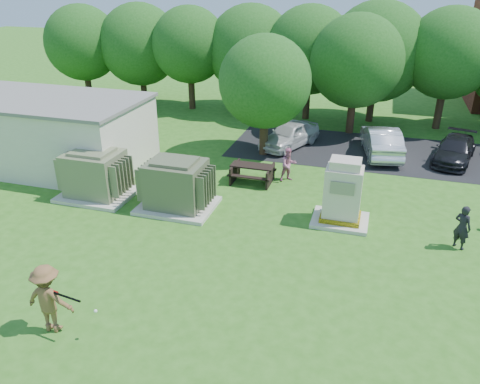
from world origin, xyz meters
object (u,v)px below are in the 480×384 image
(transformer_left, at_px, (95,175))
(generator_cabinet, at_px, (342,196))
(transformer_right, at_px, (177,186))
(car_white, at_px, (290,134))
(car_dark, at_px, (455,150))
(person_at_picnic, at_px, (289,165))
(person_by_generator, at_px, (462,227))
(car_silver_a, at_px, (381,141))
(batter, at_px, (49,299))
(picnic_table, at_px, (252,171))

(transformer_left, height_order, generator_cabinet, generator_cabinet)
(transformer_right, xyz_separation_m, car_white, (2.87, 8.51, -0.28))
(car_dark, bearing_deg, person_at_picnic, -132.89)
(person_by_generator, height_order, car_dark, person_by_generator)
(transformer_left, relative_size, car_silver_a, 0.66)
(transformer_left, bearing_deg, person_by_generator, 0.08)
(car_silver_a, relative_size, car_dark, 1.11)
(transformer_right, bearing_deg, person_at_picnic, 46.84)
(transformer_left, bearing_deg, car_dark, 30.54)
(batter, distance_m, person_at_picnic, 12.20)
(person_by_generator, distance_m, person_at_picnic, 7.90)
(person_at_picnic, bearing_deg, transformer_left, 172.01)
(generator_cabinet, distance_m, person_at_picnic, 4.28)
(batter, height_order, car_dark, batter)
(person_by_generator, distance_m, car_dark, 8.82)
(person_by_generator, xyz_separation_m, car_dark, (0.67, 8.79, -0.21))
(transformer_left, xyz_separation_m, picnic_table, (5.91, 3.34, -0.45))
(batter, bearing_deg, transformer_left, -69.32)
(generator_cabinet, bearing_deg, picnic_table, 147.88)
(transformer_left, height_order, car_silver_a, transformer_left)
(car_white, bearing_deg, car_dark, 25.49)
(picnic_table, xyz_separation_m, car_dark, (9.02, 5.47, 0.08))
(person_by_generator, height_order, car_white, person_by_generator)
(generator_cabinet, xyz_separation_m, person_at_picnic, (-2.71, 3.30, -0.34))
(transformer_right, height_order, generator_cabinet, generator_cabinet)
(generator_cabinet, bearing_deg, car_white, 114.52)
(car_white, distance_m, car_dark, 8.37)
(car_silver_a, bearing_deg, car_white, -8.75)
(transformer_right, distance_m, car_silver_a, 11.58)
(generator_cabinet, bearing_deg, car_silver_a, 81.38)
(person_by_generator, relative_size, car_white, 0.40)
(car_white, distance_m, car_silver_a, 4.79)
(car_white, bearing_deg, person_by_generator, -24.36)
(transformer_left, distance_m, person_at_picnic, 8.44)
(person_at_picnic, height_order, car_white, person_at_picnic)
(person_by_generator, height_order, person_at_picnic, person_by_generator)
(batter, relative_size, person_by_generator, 1.23)
(generator_cabinet, height_order, person_by_generator, generator_cabinet)
(batter, bearing_deg, generator_cabinet, -133.00)
(batter, bearing_deg, car_silver_a, -119.84)
(transformer_left, height_order, car_white, transformer_left)
(generator_cabinet, bearing_deg, person_by_generator, -9.13)
(car_silver_a, distance_m, car_dark, 3.58)
(person_by_generator, bearing_deg, person_at_picnic, 7.01)
(person_at_picnic, height_order, car_dark, person_at_picnic)
(transformer_left, distance_m, car_white, 10.76)
(transformer_right, xyz_separation_m, person_at_picnic, (3.74, 3.98, -0.19))
(transformer_left, distance_m, generator_cabinet, 10.17)
(person_by_generator, xyz_separation_m, car_white, (-7.70, 8.49, -0.11))
(batter, distance_m, car_silver_a, 18.05)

